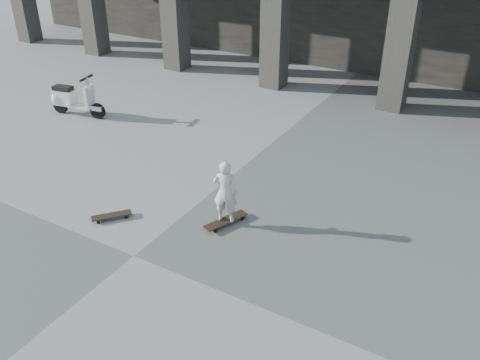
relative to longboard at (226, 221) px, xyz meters
The scene contains 5 objects.
ground 1.73m from the longboard, 117.90° to the right, with size 90.00×90.00×0.00m, color #535250.
longboard is the anchor object (origin of this frame).
skateboard_spare 2.06m from the longboard, 154.38° to the right, with size 0.59×0.65×0.08m.
child 0.60m from the longboard, 63.43° to the left, with size 0.42×0.28×1.16m, color beige.
scooter 6.63m from the longboard, 159.72° to the left, with size 1.55×0.63×1.09m.
Camera 1 is at (4.76, -4.77, 5.13)m, focal length 38.00 mm.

